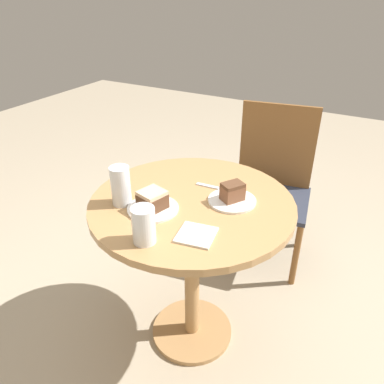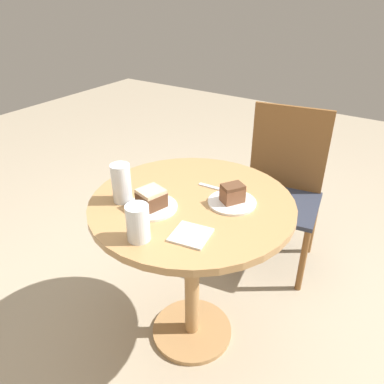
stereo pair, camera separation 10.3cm
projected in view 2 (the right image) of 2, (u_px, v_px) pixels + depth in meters
name	position (u px, v px, depth m)	size (l,w,h in m)	color
ground_plane	(192.00, 331.00, 1.89)	(8.00, 8.00, 0.00)	tan
table	(192.00, 234.00, 1.59)	(0.83, 0.83, 0.77)	tan
chair	(281.00, 187.00, 2.20)	(0.53, 0.49, 0.94)	brown
plate_near	(232.00, 202.00, 1.49)	(0.19, 0.19, 0.01)	white
plate_far	(152.00, 207.00, 1.46)	(0.20, 0.20, 0.01)	white
cake_slice_near	(233.00, 193.00, 1.47)	(0.10, 0.11, 0.07)	brown
cake_slice_far	(151.00, 198.00, 1.44)	(0.11, 0.11, 0.07)	brown
glass_lemonade	(122.00, 185.00, 1.47)	(0.08, 0.08, 0.16)	beige
glass_water	(138.00, 224.00, 1.26)	(0.08, 0.08, 0.13)	silver
napkin_stack	(191.00, 235.00, 1.30)	(0.15, 0.15, 0.01)	silver
fork	(218.00, 189.00, 1.59)	(0.18, 0.03, 0.00)	silver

